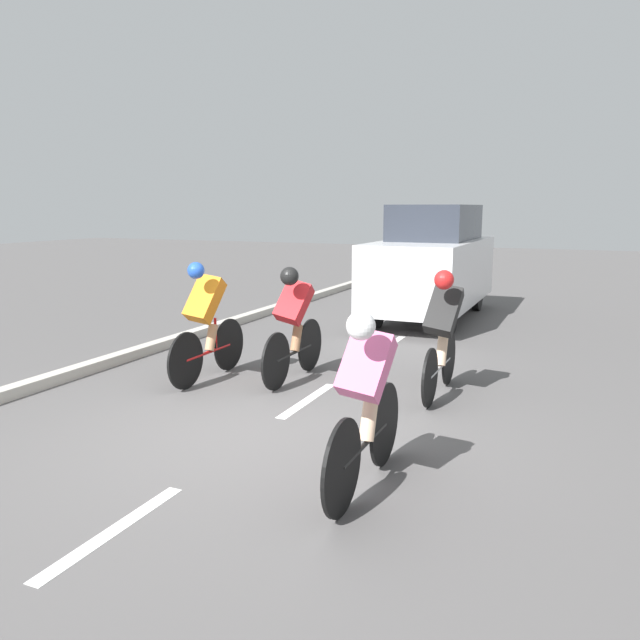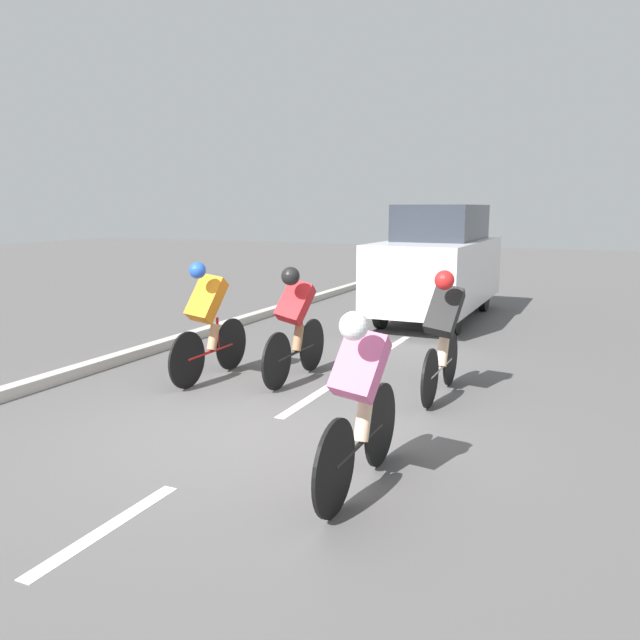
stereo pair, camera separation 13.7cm
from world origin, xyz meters
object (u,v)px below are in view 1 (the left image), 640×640
object	(u,v)px
cyclist_red	(294,321)
support_car	(433,263)
cyclist_orange	(206,320)
cyclist_pink	(365,398)
cyclist_black	(442,330)

from	to	relation	value
cyclist_red	support_car	xyz separation A→B (m)	(-0.51, -5.23, 0.33)
cyclist_orange	cyclist_pink	world-z (taller)	cyclist_orange
cyclist_red	support_car	size ratio (longest dim) A/B	0.38
cyclist_black	support_car	distance (m)	5.32
cyclist_black	cyclist_orange	distance (m)	2.93
cyclist_red	support_car	bearing A→B (deg)	-95.58
cyclist_pink	support_car	distance (m)	7.94
cyclist_orange	cyclist_red	world-z (taller)	cyclist_orange
cyclist_orange	support_car	xyz separation A→B (m)	(-1.55, -5.62, 0.32)
cyclist_black	cyclist_pink	world-z (taller)	cyclist_black
cyclist_orange	cyclist_pink	size ratio (longest dim) A/B	0.99
cyclist_red	cyclist_pink	bearing A→B (deg)	125.77
cyclist_orange	support_car	bearing A→B (deg)	-105.37
cyclist_pink	support_car	size ratio (longest dim) A/B	0.39
cyclist_orange	cyclist_red	xyz separation A→B (m)	(-1.04, -0.40, -0.02)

